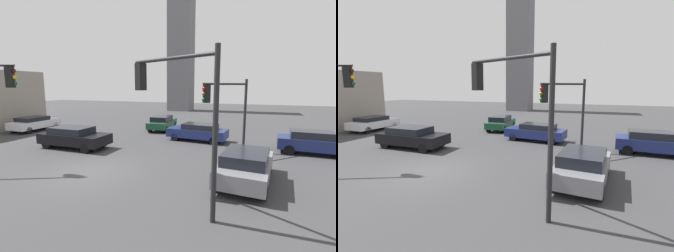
# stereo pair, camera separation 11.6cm
# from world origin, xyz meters

# --- Properties ---
(ground_plane) EXTENTS (99.87, 99.87, 0.00)m
(ground_plane) POSITION_xyz_m (0.00, 0.00, 0.00)
(ground_plane) COLOR #38383A
(traffic_light_0) EXTENTS (3.48, 1.80, 5.24)m
(traffic_light_0) POSITION_xyz_m (4.84, -1.57, 3.75)
(traffic_light_0) COLOR black
(traffic_light_0) RESTS_ON ground_plane
(traffic_light_2) EXTENTS (2.32, 2.40, 4.52)m
(traffic_light_2) POSITION_xyz_m (5.66, 5.39, 3.19)
(traffic_light_2) COLOR black
(traffic_light_2) RESTS_ON ground_plane
(car_0) EXTENTS (4.57, 2.26, 1.32)m
(car_0) POSITION_xyz_m (3.29, 8.53, 0.71)
(car_0) COLOR navy
(car_0) RESTS_ON ground_plane
(car_1) EXTENTS (4.62, 2.03, 1.42)m
(car_1) POSITION_xyz_m (-3.96, 3.51, 0.76)
(car_1) COLOR black
(car_1) RESTS_ON ground_plane
(car_2) EXTENTS (2.34, 4.47, 1.41)m
(car_2) POSITION_xyz_m (7.13, 1.31, 0.74)
(car_2) COLOR slate
(car_2) RESTS_ON ground_plane
(car_3) EXTENTS (4.26, 2.04, 1.43)m
(car_3) POSITION_xyz_m (10.77, 7.41, 0.75)
(car_3) COLOR navy
(car_3) RESTS_ON ground_plane
(car_4) EXTENTS (2.06, 4.47, 1.32)m
(car_4) POSITION_xyz_m (-12.01, 7.42, 0.72)
(car_4) COLOR silver
(car_4) RESTS_ON ground_plane
(car_5) EXTENTS (2.00, 4.38, 1.34)m
(car_5) POSITION_xyz_m (-0.99, 11.94, 0.72)
(car_5) COLOR #19472D
(car_5) RESTS_ON ground_plane
(skyline_tower) EXTENTS (3.75, 3.75, 22.68)m
(skyline_tower) POSITION_xyz_m (-5.25, 31.14, 11.34)
(skyline_tower) COLOR slate
(skyline_tower) RESTS_ON ground_plane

